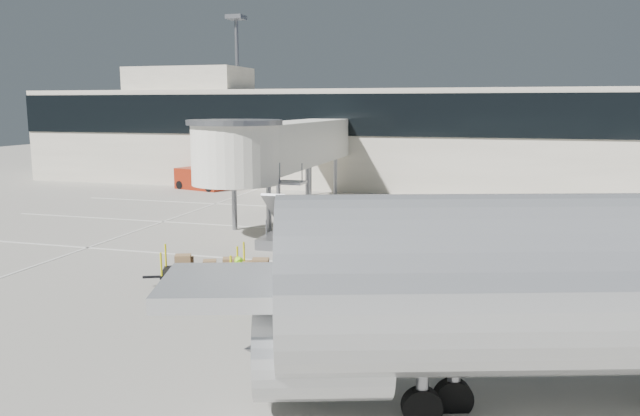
% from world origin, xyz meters
% --- Properties ---
extents(ground, '(140.00, 140.00, 0.00)m').
position_xyz_m(ground, '(0.00, 0.00, 0.00)').
color(ground, '#9B968B').
rests_on(ground, ground).
extents(lane_markings, '(40.00, 30.00, 0.02)m').
position_xyz_m(lane_markings, '(-0.67, 9.33, 0.01)').
color(lane_markings, silver).
rests_on(lane_markings, ground).
extents(terminal, '(64.00, 12.11, 15.20)m').
position_xyz_m(terminal, '(-0.35, 29.94, 4.11)').
color(terminal, beige).
rests_on(terminal, ground).
extents(jet_bridge, '(5.70, 20.40, 6.03)m').
position_xyz_m(jet_bridge, '(-3.97, 12.26, 4.28)').
color(jet_bridge, white).
rests_on(jet_bridge, ground).
extents(baggage_tug, '(2.26, 1.59, 1.41)m').
position_xyz_m(baggage_tug, '(1.64, 5.36, 0.51)').
color(baggage_tug, maroon).
rests_on(baggage_tug, ground).
extents(suitcase_cart, '(4.10, 2.18, 1.57)m').
position_xyz_m(suitcase_cart, '(7.24, 6.84, 0.55)').
color(suitcase_cart, black).
rests_on(suitcase_cart, ground).
extents(box_cart_near, '(4.04, 2.36, 1.55)m').
position_xyz_m(box_cart_near, '(0.92, -2.27, 0.62)').
color(box_cart_near, black).
rests_on(box_cart_near, ground).
extents(box_cart_far, '(3.84, 2.66, 1.50)m').
position_xyz_m(box_cart_far, '(-1.78, -2.26, 0.54)').
color(box_cart_far, black).
rests_on(box_cart_far, ground).
extents(ground_worker, '(0.75, 0.69, 1.73)m').
position_xyz_m(ground_worker, '(0.56, -4.13, 0.87)').
color(ground_worker, '#A3FF1A').
rests_on(ground_worker, ground).
extents(minivan, '(2.97, 4.65, 1.64)m').
position_xyz_m(minivan, '(9.57, 11.04, 0.98)').
color(minivan, white).
rests_on(minivan, ground).
extents(belt_loader, '(4.88, 2.93, 2.21)m').
position_xyz_m(belt_loader, '(-14.33, 22.53, 0.84)').
color(belt_loader, maroon).
rests_on(belt_loader, ground).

